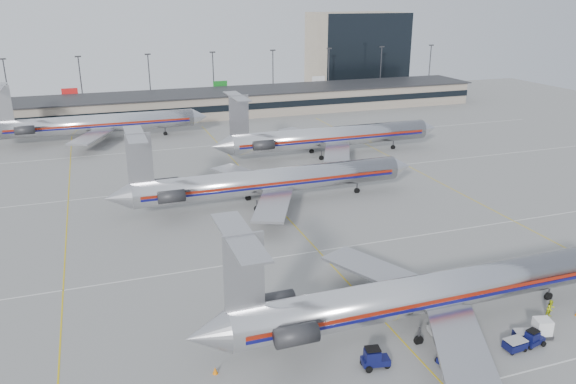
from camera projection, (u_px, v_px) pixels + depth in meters
name	position (u px, v px, depth m)	size (l,w,h in m)	color
ground	(353.00, 288.00, 61.46)	(260.00, 260.00, 0.00)	gray
apron_markings	(318.00, 251.00, 70.36)	(160.00, 0.15, 0.02)	silver
terminal	(192.00, 105.00, 147.64)	(162.00, 17.00, 6.25)	gray
light_mast_row	(182.00, 77.00, 158.33)	(163.60, 0.40, 15.28)	#38383D
distant_building	(356.00, 51.00, 190.65)	(30.00, 20.00, 25.00)	tan
jet_foreground	(426.00, 293.00, 53.28)	(47.44, 27.93, 12.42)	silver
jet_second_row	(265.00, 181.00, 85.07)	(48.50, 28.56, 12.69)	silver
jet_third_row	(327.00, 137.00, 111.12)	(48.28, 29.70, 13.20)	silver
jet_back_row	(95.00, 124.00, 122.72)	(47.91, 29.47, 13.10)	silver
tug_left	(374.00, 358.00, 48.09)	(2.57, 1.59, 1.96)	#0B0E3C
tug_center	(448.00, 357.00, 48.50)	(2.34, 1.65, 1.72)	#0B0E3C
tug_right	(533.00, 339.00, 51.12)	(2.20, 1.45, 1.64)	#0B0E3C
cart_inner	(515.00, 345.00, 50.53)	(2.00, 1.44, 1.08)	#0B0E3C
cart_outer	(524.00, 336.00, 51.96)	(2.02, 1.64, 1.00)	#0B0E3C
uld_container	(542.00, 328.00, 52.41)	(2.07, 1.86, 1.86)	#2D2D30
belt_loader	(447.00, 327.00, 53.14)	(4.17, 1.88, 2.14)	#A0A0A0
ramp_worker_near	(464.00, 318.00, 54.37)	(0.58, 0.38, 1.58)	#B9C912
ramp_worker_far	(551.00, 309.00, 55.69)	(0.90, 0.70, 1.85)	#AEBE11
cone_left	(215.00, 370.00, 47.46)	(0.47, 0.47, 0.64)	orange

